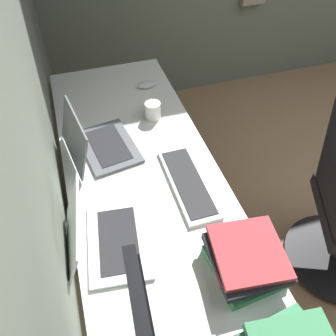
{
  "coord_description": "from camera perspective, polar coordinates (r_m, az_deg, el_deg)",
  "views": [
    {
      "loc": [
        -0.45,
        1.96,
        1.81
      ],
      "look_at": [
        0.32,
        1.72,
        0.95
      ],
      "focal_mm": 36.43,
      "sensor_mm": 36.0,
      "label": 1
    }
  ],
  "objects": [
    {
      "name": "book_stack_far",
      "position": [
        1.19,
        12.85,
        -14.63
      ],
      "size": [
        0.26,
        0.25,
        0.11
      ],
      "color": "#3D8456",
      "rests_on": "desk"
    },
    {
      "name": "keyboard_main",
      "position": [
        1.42,
        3.39,
        -2.46
      ],
      "size": [
        0.42,
        0.14,
        0.02
      ],
      "color": "silver",
      "rests_on": "desk"
    },
    {
      "name": "drawer_pedestal",
      "position": [
        1.7,
        -3.36,
        -12.68
      ],
      "size": [
        0.4,
        0.51,
        0.69
      ],
      "color": "white",
      "rests_on": "ground"
    },
    {
      "name": "desk",
      "position": [
        1.4,
        -1.98,
        -8.5
      ],
      "size": [
        2.24,
        0.65,
        0.73
      ],
      "color": "white",
      "rests_on": "ground"
    },
    {
      "name": "laptop_left",
      "position": [
        1.24,
        -11.18,
        -11.27
      ],
      "size": [
        0.37,
        0.33,
        0.21
      ],
      "color": "white",
      "rests_on": "desk"
    },
    {
      "name": "mouse_spare",
      "position": [
        1.96,
        -3.61,
        13.77
      ],
      "size": [
        0.06,
        0.1,
        0.03
      ],
      "primitive_type": "ellipsoid",
      "color": "silver",
      "rests_on": "desk"
    },
    {
      "name": "coffee_mug",
      "position": [
        1.73,
        -2.58,
        9.66
      ],
      "size": [
        0.12,
        0.08,
        0.09
      ],
      "color": "silver",
      "rests_on": "desk"
    },
    {
      "name": "laptop_leftmost",
      "position": [
        1.56,
        -12.07,
        4.16
      ],
      "size": [
        0.37,
        0.33,
        0.22
      ],
      "color": "#595B60",
      "rests_on": "desk"
    }
  ]
}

